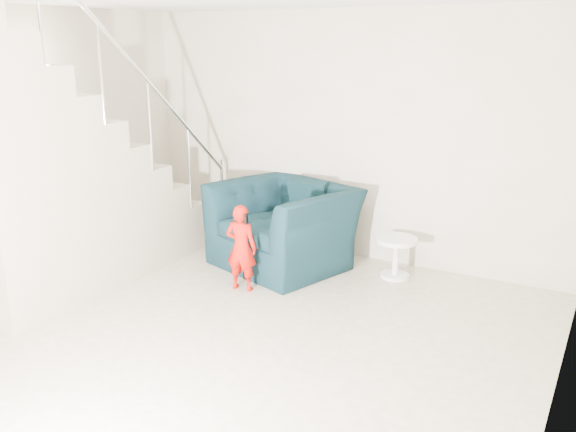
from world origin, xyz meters
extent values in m
plane|color=gray|center=(0.00, 0.00, 0.00)|extent=(5.50, 5.50, 0.00)
plane|color=#B0A18F|center=(0.00, 2.75, 1.35)|extent=(5.00, 0.00, 5.00)
plane|color=#B0A18F|center=(2.50, 0.00, 1.35)|extent=(0.00, 5.50, 5.50)
imported|color=black|center=(-0.40, 2.08, 0.44)|extent=(1.65, 1.54, 0.88)
imported|color=#B00E05|center=(-0.42, 1.28, 0.43)|extent=(0.34, 0.26, 0.86)
cylinder|color=white|center=(0.79, 2.33, 0.40)|extent=(0.43, 0.43, 0.04)
cylinder|color=white|center=(0.79, 2.33, 0.19)|extent=(0.06, 0.06, 0.38)
cylinder|color=white|center=(0.79, 2.33, 0.02)|extent=(0.30, 0.30, 0.03)
cube|color=#ADA089|center=(-2.00, 2.35, 0.14)|extent=(1.00, 0.30, 0.27)
cube|color=#ADA089|center=(-2.00, 2.05, 0.27)|extent=(1.00, 0.30, 0.54)
cube|color=#ADA089|center=(-2.00, 1.75, 0.41)|extent=(1.00, 0.30, 0.81)
cube|color=#ADA089|center=(-2.00, 1.45, 0.54)|extent=(1.00, 0.30, 1.08)
cube|color=#ADA089|center=(-2.00, 1.15, 0.68)|extent=(1.00, 0.30, 1.35)
cube|color=#ADA089|center=(-2.00, 0.85, 0.81)|extent=(1.00, 0.30, 1.62)
cube|color=#ADA089|center=(-2.00, 0.55, 0.95)|extent=(1.00, 0.30, 1.89)
cube|color=#ADA089|center=(-2.00, 0.25, 1.08)|extent=(1.00, 0.30, 2.16)
cube|color=#ADA089|center=(-2.00, -0.05, 1.22)|extent=(1.00, 0.30, 2.43)
cylinder|color=silver|center=(-1.50, 1.00, 2.25)|extent=(0.04, 3.03, 2.73)
cylinder|color=silver|center=(-1.50, 2.50, 0.50)|extent=(0.04, 0.04, 1.00)
cube|color=black|center=(-0.26, 2.42, 0.68)|extent=(0.45, 0.21, 0.44)
cube|color=black|center=(-1.02, 2.02, 0.55)|extent=(0.04, 0.43, 0.48)
cube|color=black|center=(-0.32, 1.23, 0.75)|extent=(0.03, 0.05, 0.10)
camera|label=1|loc=(2.72, -3.36, 2.35)|focal=38.00mm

